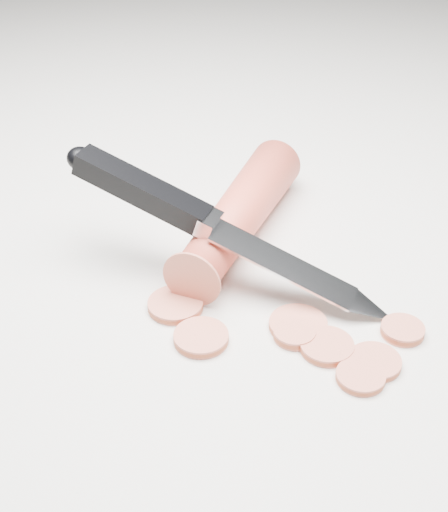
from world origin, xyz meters
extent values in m
plane|color=silver|center=(0.00, 0.00, 0.00)|extent=(2.40, 2.40, 0.00)
cylinder|color=red|center=(-0.02, 0.05, 0.02)|extent=(0.13, 0.18, 0.04)
cylinder|color=#CF634A|center=(-0.07, -0.07, 0.00)|extent=(0.04, 0.04, 0.01)
cylinder|color=#CF634A|center=(0.03, -0.12, 0.00)|extent=(0.03, 0.03, 0.01)
cylinder|color=#CF634A|center=(0.00, -0.06, 0.00)|extent=(0.04, 0.04, 0.01)
cylinder|color=#CF634A|center=(0.00, -0.07, 0.00)|extent=(0.03, 0.03, 0.01)
cylinder|color=#CF634A|center=(0.07, -0.08, 0.00)|extent=(0.03, 0.03, 0.01)
cylinder|color=#CF634A|center=(-0.08, -0.03, 0.00)|extent=(0.04, 0.04, 0.01)
cylinder|color=#CF634A|center=(0.01, -0.09, 0.00)|extent=(0.04, 0.04, 0.01)
cylinder|color=#CF634A|center=(0.04, -0.11, 0.00)|extent=(0.04, 0.04, 0.01)
camera|label=1|loc=(-0.11, -0.43, 0.33)|focal=50.00mm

